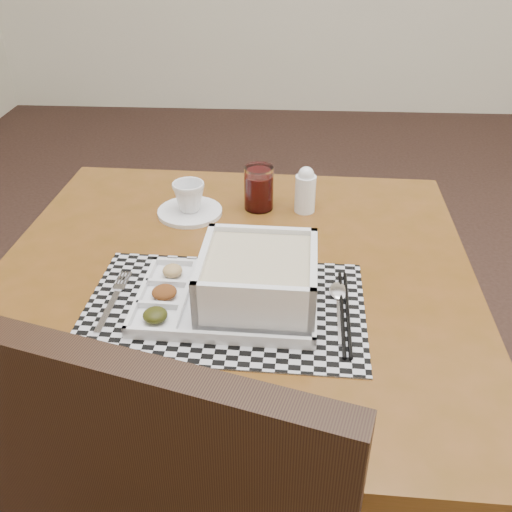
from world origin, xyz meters
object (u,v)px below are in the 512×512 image
at_px(juice_glass, 259,189).
at_px(serving_tray, 250,284).
at_px(cup, 189,197).
at_px(dining_table, 233,301).
at_px(creamer_bottle, 305,190).

bearing_deg(juice_glass, serving_tray, -89.17).
height_order(cup, juice_glass, juice_glass).
bearing_deg(serving_tray, dining_table, 112.71).
height_order(juice_glass, creamer_bottle, creamer_bottle).
bearing_deg(dining_table, serving_tray, -67.29).
bearing_deg(juice_glass, cup, -166.06).
xyz_separation_m(serving_tray, creamer_bottle, (0.10, 0.37, 0.01)).
bearing_deg(cup, serving_tray, -62.78).
height_order(dining_table, cup, cup).
relative_size(dining_table, serving_tray, 3.00).
distance_m(dining_table, serving_tray, 0.16).
relative_size(serving_tray, creamer_bottle, 2.96).
bearing_deg(creamer_bottle, juice_glass, 175.61).
bearing_deg(cup, creamer_bottle, 8.17).
relative_size(serving_tray, juice_glass, 3.15).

